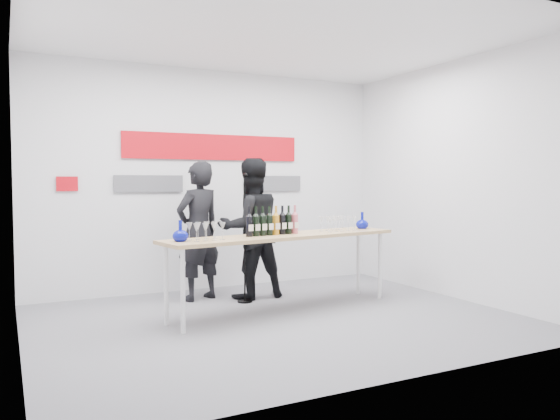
{
  "coord_description": "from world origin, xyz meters",
  "views": [
    {
      "loc": [
        -2.59,
        -5.14,
        1.48
      ],
      "look_at": [
        0.25,
        0.45,
        1.15
      ],
      "focal_mm": 35.0,
      "sensor_mm": 36.0,
      "label": 1
    }
  ],
  "objects": [
    {
      "name": "ground",
      "position": [
        0.0,
        0.0,
        0.0
      ],
      "size": [
        5.0,
        5.0,
        0.0
      ],
      "primitive_type": "plane",
      "color": "slate",
      "rests_on": "ground"
    },
    {
      "name": "back_wall",
      "position": [
        0.0,
        2.0,
        1.5
      ],
      "size": [
        5.0,
        0.04,
        3.0
      ],
      "primitive_type": "cube",
      "color": "silver",
      "rests_on": "ground"
    },
    {
      "name": "signage",
      "position": [
        -0.06,
        1.97,
        1.81
      ],
      "size": [
        3.38,
        0.02,
        0.79
      ],
      "color": "red",
      "rests_on": "back_wall"
    },
    {
      "name": "tasting_table",
      "position": [
        0.25,
        0.35,
        0.81
      ],
      "size": [
        2.97,
        1.03,
        0.87
      ],
      "rotation": [
        0.0,
        0.0,
        0.16
      ],
      "color": "tan",
      "rests_on": "ground"
    },
    {
      "name": "wine_bottles",
      "position": [
        0.11,
        0.36,
        1.04
      ],
      "size": [
        0.71,
        0.19,
        0.33
      ],
      "rotation": [
        0.0,
        0.0,
        0.16
      ],
      "color": "black",
      "rests_on": "tasting_table"
    },
    {
      "name": "decanter_left",
      "position": [
        -1.01,
        0.19,
        0.98
      ],
      "size": [
        0.16,
        0.16,
        0.21
      ],
      "primitive_type": null,
      "color": "#070F8E",
      "rests_on": "tasting_table"
    },
    {
      "name": "decanter_right",
      "position": [
        1.5,
        0.59,
        0.98
      ],
      "size": [
        0.16,
        0.16,
        0.21
      ],
      "primitive_type": null,
      "color": "#070F8E",
      "rests_on": "tasting_table"
    },
    {
      "name": "glasses_left",
      "position": [
        -0.74,
        0.2,
        0.97
      ],
      "size": [
        0.39,
        0.27,
        0.18
      ],
      "color": "silver",
      "rests_on": "tasting_table"
    },
    {
      "name": "glasses_right",
      "position": [
        1.04,
        0.47,
        0.97
      ],
      "size": [
        0.48,
        0.27,
        0.18
      ],
      "color": "silver",
      "rests_on": "tasting_table"
    },
    {
      "name": "presenter_left",
      "position": [
        -0.44,
        1.35,
        0.86
      ],
      "size": [
        0.73,
        0.6,
        1.73
      ],
      "primitive_type": "imported",
      "rotation": [
        0.0,
        0.0,
        3.47
      ],
      "color": "black",
      "rests_on": "ground"
    },
    {
      "name": "presenter_right",
      "position": [
        0.18,
        1.16,
        0.89
      ],
      "size": [
        0.87,
        0.68,
        1.77
      ],
      "primitive_type": "imported",
      "rotation": [
        0.0,
        0.0,
        3.15
      ],
      "color": "black",
      "rests_on": "ground"
    },
    {
      "name": "mic_stand",
      "position": [
        0.02,
        0.95,
        0.48
      ],
      "size": [
        0.18,
        0.18,
        1.58
      ],
      "rotation": [
        0.0,
        0.0,
        -0.23
      ],
      "color": "black",
      "rests_on": "ground"
    }
  ]
}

